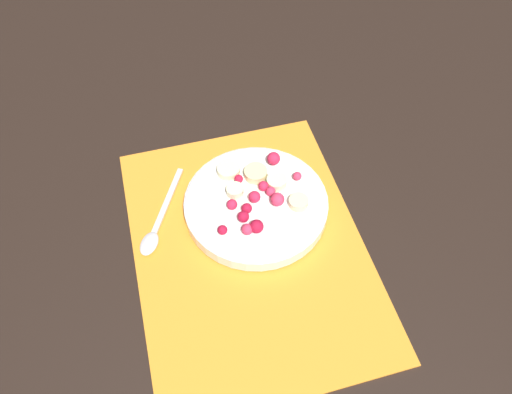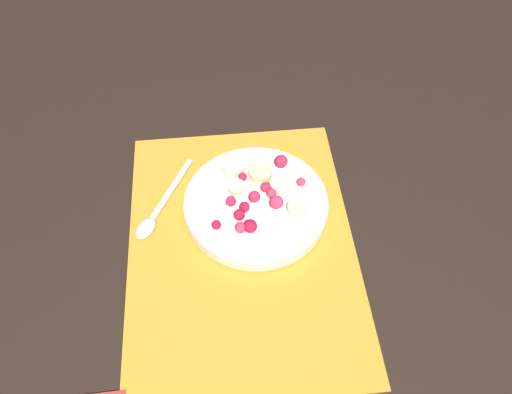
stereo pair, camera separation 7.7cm
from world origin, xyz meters
The scene contains 4 objects.
ground_plane centered at (0.00, 0.00, 0.00)m, with size 3.00×3.00×0.00m, color black.
placemat centered at (0.00, 0.00, 0.00)m, with size 0.47×0.34×0.01m.
fruit_bowl centered at (0.06, -0.03, 0.02)m, with size 0.23×0.23×0.05m.
spoon centered at (0.07, 0.13, 0.01)m, with size 0.16×0.10×0.01m.
Camera 1 is at (-0.38, 0.09, 0.66)m, focal length 35.00 mm.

